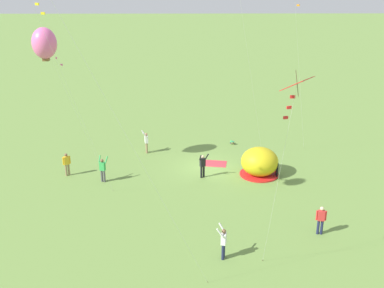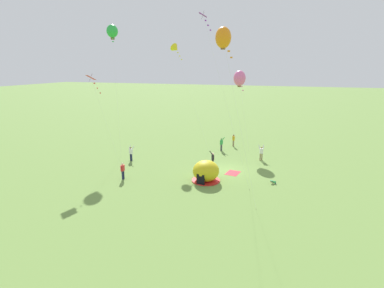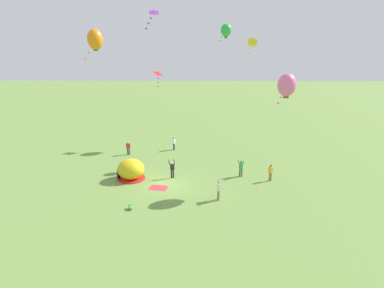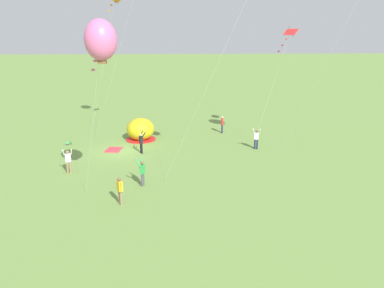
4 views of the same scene
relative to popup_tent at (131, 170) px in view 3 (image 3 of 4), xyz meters
The scene contains 16 objects.
ground_plane 4.03m from the popup_tent, 19.10° to the right, with size 300.00×300.00×0.00m, color olive.
popup_tent is the anchor object (origin of this frame).
picnic_blanket 3.86m from the popup_tent, 34.82° to the right, with size 1.70×1.30×0.01m, color #CC333D.
toddler_crawling 6.61m from the popup_tent, 78.08° to the right, with size 0.32×0.55×0.32m.
person_arms_raised 9.70m from the popup_tent, 27.65° to the right, with size 0.57×0.69×1.89m.
person_watching_sky 8.35m from the popup_tent, 105.14° to the left, with size 0.59×0.28×1.72m.
person_center_field 13.97m from the popup_tent, ahead, with size 0.51×0.40×1.72m.
person_with_toddler 4.17m from the popup_tent, ahead, with size 0.72×0.64×1.89m.
person_flying_kite 11.23m from the popup_tent, ahead, with size 0.71×0.60×1.89m.
person_strolling 10.88m from the popup_tent, 71.58° to the left, with size 0.57×0.69×1.89m.
kite_red 15.86m from the popup_tent, 85.09° to the left, with size 1.36×3.54×10.33m.
kite_orange 12.57m from the popup_tent, 136.01° to the right, with size 3.39×4.30×14.14m.
kite_pink 16.99m from the popup_tent, ahead, with size 3.37×2.89×10.51m.
kite_purple 14.47m from the popup_tent, 21.28° to the left, with size 4.09×6.16×16.16m.
kite_yellow 19.48m from the popup_tent, 32.29° to the left, with size 3.21×6.44×14.08m.
kite_green 24.26m from the popup_tent, 57.42° to the left, with size 6.88×4.81×16.51m.
Camera 3 is at (3.34, -26.81, 11.62)m, focal length 28.00 mm.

